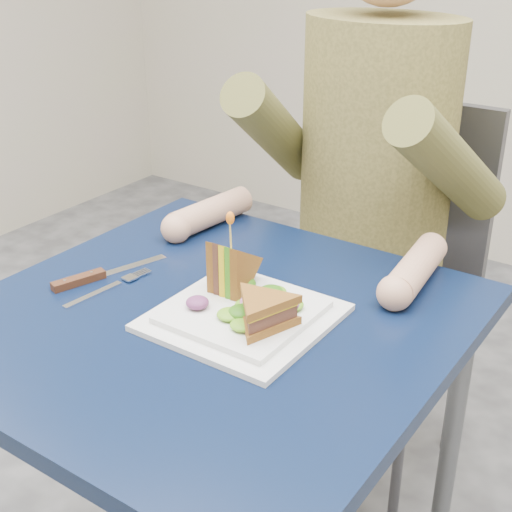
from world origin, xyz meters
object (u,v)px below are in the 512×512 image
Objects in this scene: sandwich_flat at (263,312)px; fork at (106,289)px; diner at (375,125)px; table at (212,356)px; sandwich_upright at (231,270)px; knife at (89,277)px; chair at (384,266)px; plate at (243,315)px.

sandwich_flat is 0.92× the size of fork.
fork is (-0.20, -0.60, -0.18)m from diner.
table is 0.17m from sandwich_flat.
sandwich_upright is 0.62× the size of knife.
chair is 0.73m from sandwich_flat.
knife is at bearing 170.76° from fork.
plate is at bearing 11.67° from fork.
sandwich_upright is (-0.00, -0.62, 0.24)m from chair.
knife is (-0.25, -0.59, -0.18)m from diner.
sandwich_upright is at bearing 141.36° from plate.
fork is at bearing -175.00° from sandwich_flat.
sandwich_upright is (-0.00, 0.06, 0.13)m from table.
plate is 1.57× the size of sandwich_flat.
chair is at bearing 74.59° from fork.
diner is 0.67m from knife.
fork is at bearing -108.11° from diner.
chair reaches higher than sandwich_upright.
fork is (-0.20, -0.71, 0.19)m from chair.
diner is at bearing 67.43° from knife.
chair is 5.18× the size of fork.
sandwich_upright is at bearing 92.04° from table.
sandwich_flat is 0.31m from fork.
diner is at bearing 95.64° from plate.
plate is 0.07m from sandwich_flat.
diner is 3.43× the size of knife.
plate reaches higher than knife.
fork is at bearing -9.24° from knife.
table is at bearing 10.65° from fork.
fork is at bearing -105.41° from chair.
plate reaches higher than table.
chair is 3.58× the size of plate.
chair reaches higher than table.
plate is at bearing 8.26° from knife.
plate is at bearing -85.32° from chair.
table is 5.58× the size of sandwich_upright.
chair is 0.69m from plate.
plate is 0.26m from fork.
plate is 0.30m from knife.
diner reaches higher than sandwich_upright.
chair reaches higher than fork.
fork is at bearing -153.53° from sandwich_upright.
diner reaches higher than plate.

